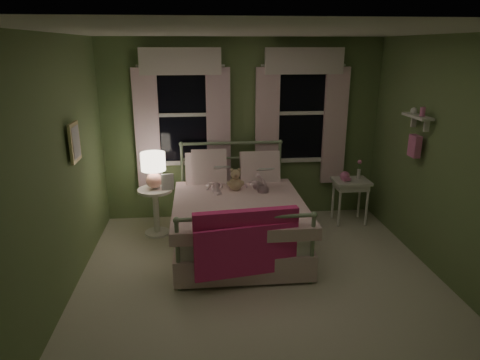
{
  "coord_description": "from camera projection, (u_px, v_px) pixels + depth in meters",
  "views": [
    {
      "loc": [
        -0.63,
        -4.0,
        2.48
      ],
      "look_at": [
        -0.17,
        0.68,
        1.0
      ],
      "focal_mm": 32.0,
      "sensor_mm": 36.0,
      "label": 1
    }
  ],
  "objects": [
    {
      "name": "room_shell",
      "position": [
        264.0,
        171.0,
        4.21
      ],
      "size": [
        4.2,
        4.2,
        4.2
      ],
      "color": "beige",
      "rests_on": "ground"
    },
    {
      "name": "bed",
      "position": [
        237.0,
        219.0,
        5.43
      ],
      "size": [
        1.58,
        2.04,
        1.18
      ],
      "color": "white",
      "rests_on": "ground"
    },
    {
      "name": "pink_throw",
      "position": [
        246.0,
        236.0,
        4.4
      ],
      "size": [
        1.1,
        0.28,
        0.71
      ],
      "color": "#E12C75",
      "rests_on": "bed"
    },
    {
      "name": "child_left",
      "position": [
        213.0,
        168.0,
        5.65
      ],
      "size": [
        0.28,
        0.2,
        0.72
      ],
      "primitive_type": "imported",
      "rotation": [
        0.0,
        0.0,
        3.26
      ],
      "color": "#F7D1DD",
      "rests_on": "bed"
    },
    {
      "name": "child_right",
      "position": [
        255.0,
        168.0,
        5.71
      ],
      "size": [
        0.38,
        0.32,
        0.69
      ],
      "primitive_type": "imported",
      "rotation": [
        0.0,
        0.0,
        3.32
      ],
      "color": "#F7D1DD",
      "rests_on": "bed"
    },
    {
      "name": "book_left",
      "position": [
        214.0,
        171.0,
        5.41
      ],
      "size": [
        0.2,
        0.12,
        0.26
      ],
      "primitive_type": "imported",
      "rotation": [
        1.22,
        0.0,
        0.02
      ],
      "color": "beige",
      "rests_on": "child_left"
    },
    {
      "name": "book_right",
      "position": [
        258.0,
        173.0,
        5.47
      ],
      "size": [
        0.2,
        0.11,
        0.26
      ],
      "primitive_type": "imported",
      "rotation": [
        1.22,
        0.0,
        -0.0
      ],
      "color": "beige",
      "rests_on": "child_right"
    },
    {
      "name": "teddy_bear",
      "position": [
        235.0,
        181.0,
        5.57
      ],
      "size": [
        0.23,
        0.19,
        0.31
      ],
      "color": "tan",
      "rests_on": "bed"
    },
    {
      "name": "nightstand_left",
      "position": [
        156.0,
        205.0,
        5.79
      ],
      "size": [
        0.46,
        0.46,
        0.65
      ],
      "color": "white",
      "rests_on": "ground"
    },
    {
      "name": "table_lamp",
      "position": [
        153.0,
        167.0,
        5.62
      ],
      "size": [
        0.32,
        0.32,
        0.49
      ],
      "color": "#FBA794",
      "rests_on": "nightstand_left"
    },
    {
      "name": "book_nightstand",
      "position": [
        162.0,
        190.0,
        5.65
      ],
      "size": [
        0.19,
        0.24,
        0.02
      ],
      "primitive_type": "imported",
      "rotation": [
        0.0,
        0.0,
        0.13
      ],
      "color": "beige",
      "rests_on": "nightstand_left"
    },
    {
      "name": "nightstand_right",
      "position": [
        351.0,
        187.0,
        6.13
      ],
      "size": [
        0.5,
        0.4,
        0.64
      ],
      "color": "white",
      "rests_on": "ground"
    },
    {
      "name": "pink_toy",
      "position": [
        345.0,
        176.0,
        6.07
      ],
      "size": [
        0.14,
        0.19,
        0.14
      ],
      "color": "pink",
      "rests_on": "nightstand_right"
    },
    {
      "name": "bud_vase",
      "position": [
        359.0,
        169.0,
        6.11
      ],
      "size": [
        0.06,
        0.06,
        0.28
      ],
      "color": "white",
      "rests_on": "nightstand_right"
    },
    {
      "name": "window_left",
      "position": [
        182.0,
        110.0,
        5.96
      ],
      "size": [
        1.34,
        0.13,
        1.96
      ],
      "color": "black",
      "rests_on": "room_shell"
    },
    {
      "name": "window_right",
      "position": [
        302.0,
        108.0,
        6.12
      ],
      "size": [
        1.34,
        0.13,
        1.96
      ],
      "color": "black",
      "rests_on": "room_shell"
    },
    {
      "name": "wall_shelf",
      "position": [
        416.0,
        131.0,
        4.99
      ],
      "size": [
        0.15,
        0.5,
        0.6
      ],
      "color": "white",
      "rests_on": "room_shell"
    },
    {
      "name": "framed_picture",
      "position": [
        75.0,
        142.0,
        4.54
      ],
      "size": [
        0.03,
        0.32,
        0.42
      ],
      "color": "beige",
      "rests_on": "room_shell"
    }
  ]
}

